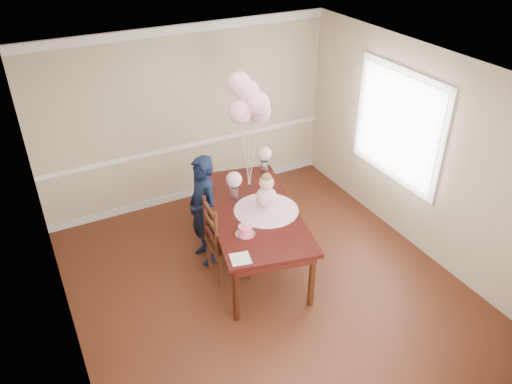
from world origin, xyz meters
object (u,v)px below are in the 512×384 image
Objects in this scene: birthday_cake at (245,230)px; dining_chair_seat at (229,243)px; dining_table_top at (253,211)px; woman at (203,211)px.

dining_chair_seat is at bearing 103.47° from birthday_cake.
dining_table_top is at bearing 18.14° from dining_chair_seat.
woman is at bearing 106.32° from birthday_cake.
dining_table_top is 1.42× the size of woman.
dining_chair_seat is (-0.39, -0.10, -0.29)m from dining_table_top.
birthday_cake is at bearing 11.20° from woman.
woman is at bearing 111.77° from dining_chair_seat.
dining_table_top is at bearing 53.21° from woman.
dining_chair_seat is 0.53m from woman.
woman is (-0.22, 0.76, -0.11)m from birthday_cake.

